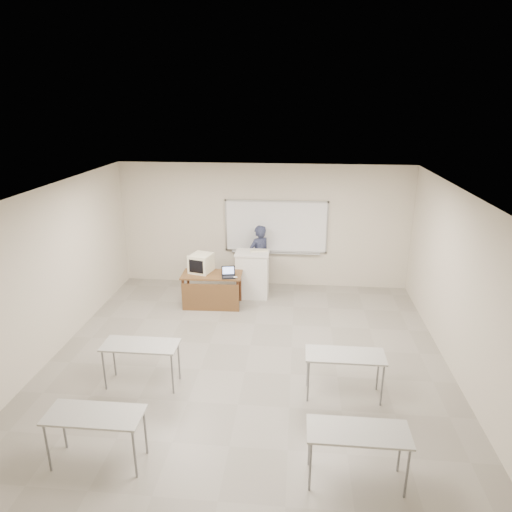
# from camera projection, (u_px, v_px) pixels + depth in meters

# --- Properties ---
(floor) EXTENTS (7.00, 8.00, 0.01)m
(floor) POSITION_uv_depth(u_px,v_px,m) (245.00, 372.00, 7.76)
(floor) COLOR gray
(floor) RESTS_ON ground
(whiteboard) EXTENTS (2.48, 0.10, 1.31)m
(whiteboard) POSITION_uv_depth(u_px,v_px,m) (276.00, 227.00, 10.99)
(whiteboard) COLOR white
(whiteboard) RESTS_ON floor
(student_desks) EXTENTS (4.40, 2.20, 0.73)m
(student_desks) POSITION_uv_depth(u_px,v_px,m) (233.00, 385.00, 6.27)
(student_desks) COLOR #ADADA7
(student_desks) RESTS_ON floor
(instructor_desk) EXTENTS (1.32, 0.66, 0.75)m
(instructor_desk) POSITION_uv_depth(u_px,v_px,m) (211.00, 285.00, 10.03)
(instructor_desk) COLOR brown
(instructor_desk) RESTS_ON floor
(podium) EXTENTS (0.77, 0.56, 1.09)m
(podium) POSITION_uv_depth(u_px,v_px,m) (252.00, 274.00, 10.62)
(podium) COLOR silver
(podium) RESTS_ON floor
(crt_monitor) EXTENTS (0.45, 0.49, 0.42)m
(crt_monitor) POSITION_uv_depth(u_px,v_px,m) (202.00, 263.00, 10.13)
(crt_monitor) COLOR #EBE7C3
(crt_monitor) RESTS_ON instructor_desk
(laptop) EXTENTS (0.29, 0.27, 0.21)m
(laptop) POSITION_uv_depth(u_px,v_px,m) (229.00, 274.00, 9.89)
(laptop) COLOR black
(laptop) RESTS_ON instructor_desk
(mouse) EXTENTS (0.12, 0.09, 0.04)m
(mouse) POSITION_uv_depth(u_px,v_px,m) (235.00, 277.00, 9.82)
(mouse) COLOR #B8BDC1
(mouse) RESTS_ON instructor_desk
(keyboard) EXTENTS (0.43, 0.22, 0.02)m
(keyboard) POSITION_uv_depth(u_px,v_px,m) (259.00, 251.00, 10.50)
(keyboard) COLOR #EBE7C3
(keyboard) RESTS_ON podium
(presenter) EXTENTS (0.69, 0.67, 1.59)m
(presenter) POSITION_uv_depth(u_px,v_px,m) (259.00, 257.00, 11.01)
(presenter) COLOR black
(presenter) RESTS_ON floor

